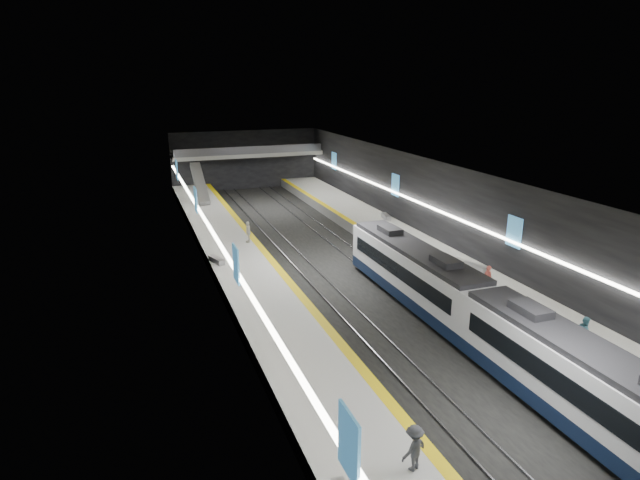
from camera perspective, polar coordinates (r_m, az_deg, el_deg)
name	(u,v)px	position (r m, az deg, el deg)	size (l,w,h in m)	color
ground	(341,271)	(43.10, 2.24, -3.33)	(70.00, 70.00, 0.00)	black
ceiling	(342,173)	(41.00, 2.37, 7.20)	(20.00, 70.00, 0.04)	beige
wall_left	(213,236)	(39.33, -11.32, 0.46)	(0.04, 70.00, 8.00)	black
wall_right	(451,213)	(46.48, 13.81, 2.86)	(0.04, 70.00, 8.00)	black
wall_back	(245,160)	(74.80, -7.95, 8.46)	(20.00, 0.04, 8.00)	black
platform_left	(249,277)	(40.86, -7.57, -3.90)	(5.00, 70.00, 1.00)	slate
tile_surface_left	(249,270)	(40.68, -7.60, -3.23)	(5.00, 70.00, 0.02)	#A8A8A3
tactile_strip_left	(277,267)	(41.16, -4.61, -2.87)	(0.60, 70.00, 0.02)	yellow
platform_right	(423,255)	(46.14, 10.91, -1.59)	(5.00, 70.00, 1.00)	slate
tile_surface_right	(423,249)	(45.99, 10.95, -0.98)	(5.00, 70.00, 0.02)	#A8A8A3
tactile_strip_right	(400,252)	(44.93, 8.53, -1.28)	(0.60, 70.00, 0.02)	yellow
rails	(341,270)	(43.08, 2.24, -3.26)	(6.52, 70.00, 0.12)	gray
train	(480,315)	(31.60, 16.74, -7.66)	(2.69, 30.04, 3.60)	#0F1B37
ad_posters	(337,214)	(42.64, 1.80, 2.78)	(19.94, 53.50, 2.20)	teal
cove_light_left	(216,238)	(39.42, -11.02, 0.21)	(0.25, 68.60, 0.12)	white
cove_light_right	(449,215)	(46.42, 13.59, 2.60)	(0.25, 68.60, 0.12)	white
mezzanine_bridge	(249,154)	(72.64, -7.63, 9.04)	(20.00, 3.00, 1.50)	gray
escalator	(200,183)	(65.00, -12.71, 5.92)	(1.20, 8.00, 0.60)	#99999E
bench_left_far	(216,260)	(42.65, -10.98, -2.13)	(0.51, 1.82, 0.45)	#99999E
bench_right_near	(474,267)	(41.98, 16.13, -2.81)	(0.52, 1.88, 0.46)	#99999E
bench_right_far	(386,217)	(55.23, 7.06, 2.49)	(0.52, 1.86, 0.45)	#99999E
passenger_right_a	(488,279)	(37.83, 17.49, -3.99)	(0.69, 0.45, 1.89)	#D1574E
passenger_right_b	(585,332)	(32.42, 26.40, -8.78)	(0.85, 0.66, 1.74)	teal
passenger_left_a	(248,232)	(47.26, -7.67, 0.85)	(1.10, 0.46, 1.88)	beige
passenger_left_b	(414,448)	(21.40, 10.01, -21.03)	(1.19, 0.68, 1.84)	#404248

